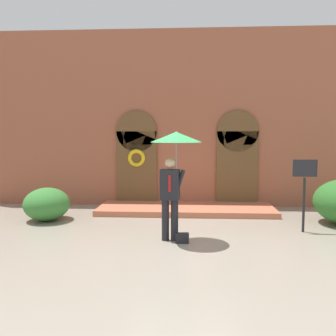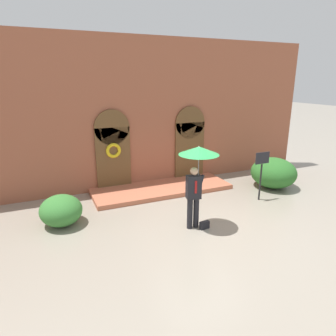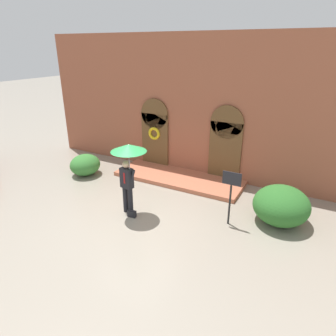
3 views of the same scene
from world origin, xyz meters
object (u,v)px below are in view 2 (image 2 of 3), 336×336
object	(u,v)px
shrub_right	(273,173)
handbag	(204,225)
sign_post	(262,168)
person_with_umbrella	(197,163)
shrub_left	(61,210)

from	to	relation	value
shrub_right	handbag	bearing A→B (deg)	-155.19
handbag	shrub_right	distance (m)	4.65
sign_post	person_with_umbrella	bearing A→B (deg)	-163.45
person_with_umbrella	shrub_right	world-z (taller)	person_with_umbrella
sign_post	shrub_right	xyz separation A→B (m)	(1.36, 0.85, -0.58)
sign_post	shrub_right	distance (m)	1.71
shrub_left	shrub_right	world-z (taller)	shrub_right
handbag	shrub_left	distance (m)	4.16
handbag	sign_post	distance (m)	3.22
person_with_umbrella	shrub_right	distance (m)	4.89
shrub_right	sign_post	bearing A→B (deg)	-148.11
shrub_left	shrub_right	bearing A→B (deg)	0.32
handbag	shrub_right	bearing A→B (deg)	19.64
shrub_left	handbag	bearing A→B (deg)	-27.25
person_with_umbrella	sign_post	world-z (taller)	person_with_umbrella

